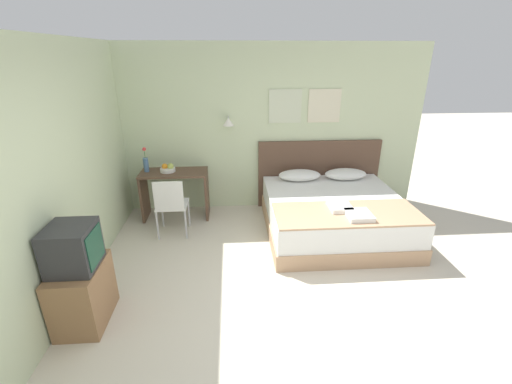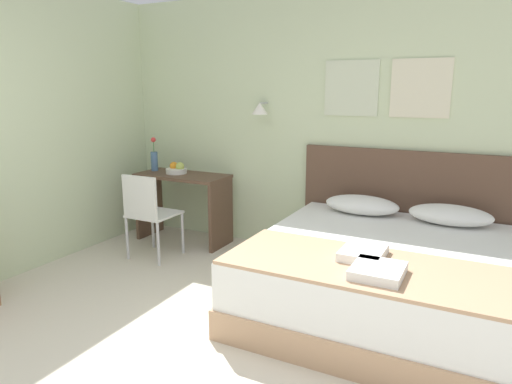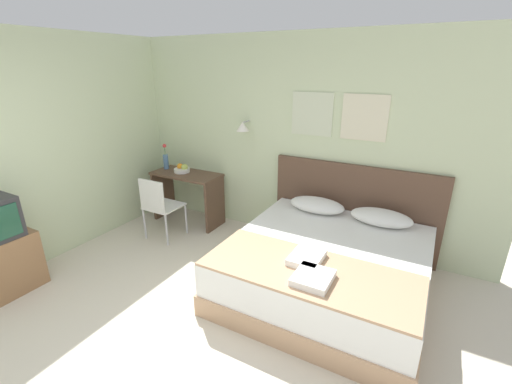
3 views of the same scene
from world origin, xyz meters
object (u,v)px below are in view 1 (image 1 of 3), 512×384
tv_stand (83,294)px  throw_blanket (348,214)px  fruit_bowl (168,169)px  headboard (318,174)px  folded_towel_near_foot (340,206)px  flower_vase (146,163)px  pillow_right (346,174)px  television (72,248)px  pillow_left (300,175)px  desk_chair (171,203)px  folded_towel_mid_bed (359,215)px  desk (175,187)px  bed (334,215)px

tv_stand → throw_blanket: bearing=19.6°
fruit_bowl → headboard: bearing=7.1°
folded_towel_near_foot → flower_vase: 2.97m
pillow_right → television: television is taller
pillow_left → flower_vase: bearing=-179.5°
folded_towel_near_foot → desk_chair: bearing=168.2°
pillow_left → folded_towel_mid_bed: bearing=-71.9°
desk → desk_chair: 0.64m
fruit_bowl → television: television is taller
pillow_left → fruit_bowl: size_ratio=2.93×
bed → desk: bearing=163.9°
fruit_bowl → pillow_left: bearing=1.1°
headboard → fruit_bowl: (-2.47, -0.31, 0.25)m
throw_blanket → desk_chair: bearing=165.4°
bed → flower_vase: bearing=165.5°
throw_blanket → television: television is taller
folded_towel_near_foot → flower_vase: flower_vase is taller
headboard → folded_towel_near_foot: headboard is taller
pillow_right → folded_towel_mid_bed: pillow_right is taller
folded_towel_near_foot → folded_towel_mid_bed: same height
fruit_bowl → flower_vase: size_ratio=0.60×
bed → headboard: 1.05m
pillow_right → flower_vase: (-3.18, -0.02, 0.27)m
desk → bed: bearing=-16.1°
folded_towel_mid_bed → flower_vase: bearing=153.7°
tv_stand → television: (0.00, -0.00, 0.52)m
desk → tv_stand: desk is taller
pillow_right → television: 4.08m
throw_blanket → tv_stand: bearing=-160.4°
headboard → pillow_right: bearing=-34.8°
desk_chair → throw_blanket: bearing=-14.6°
pillow_right → flower_vase: bearing=-179.6°
folded_towel_near_foot → desk: (-2.31, 1.12, -0.09)m
throw_blanket → desk_chair: 2.43m
pillow_left → folded_towel_near_foot: size_ratio=1.94×
pillow_right → folded_towel_mid_bed: bearing=-101.4°
tv_stand → folded_towel_near_foot: bearing=22.4°
bed → tv_stand: 3.36m
headboard → throw_blanket: size_ratio=1.09×
pillow_left → tv_stand: 3.50m
bed → television: size_ratio=4.52×
bed → desk: (-2.38, 0.69, 0.25)m
throw_blanket → television: (-2.94, -1.05, 0.27)m
bed → television: bearing=-151.2°
bed → throw_blanket: throw_blanket is taller
folded_towel_near_foot → tv_stand: (-2.88, -1.19, -0.30)m
folded_towel_mid_bed → headboard: bearing=93.0°
folded_towel_near_foot → tv_stand: 3.13m
desk_chair → desk: bearing=93.0°
pillow_right → throw_blanket: (-0.38, -1.31, -0.07)m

